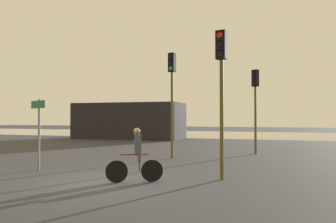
{
  "coord_description": "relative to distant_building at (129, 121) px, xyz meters",
  "views": [
    {
      "loc": [
        4.91,
        -8.84,
        1.93
      ],
      "look_at": [
        0.5,
        5.0,
        2.2
      ],
      "focal_mm": 35.0,
      "sensor_mm": 36.0,
      "label": 1
    }
  ],
  "objects": [
    {
      "name": "traffic_light_near_right",
      "position": [
        11.09,
        -17.47,
        1.59
      ],
      "size": [
        0.37,
        0.39,
        4.65
      ],
      "rotation": [
        0.0,
        0.0,
        2.9
      ],
      "color": "#4C4719",
      "rests_on": "ground"
    },
    {
      "name": "direction_sign_post",
      "position": [
        4.44,
        -17.71,
        0.07
      ],
      "size": [
        0.99,
        0.53,
        2.6
      ],
      "rotation": [
        0.0,
        0.0,
        2.67
      ],
      "color": "slate",
      "rests_on": "ground"
    },
    {
      "name": "ground_plane",
      "position": [
        7.68,
        -18.83,
        -1.63
      ],
      "size": [
        120.0,
        120.0,
        0.0
      ],
      "primitive_type": "plane",
      "color": "#333338"
    },
    {
      "name": "water_strip",
      "position": [
        7.68,
        10.0,
        -1.62
      ],
      "size": [
        80.0,
        16.0,
        0.01
      ],
      "primitive_type": "cube",
      "color": "#9E937F",
      "rests_on": "ground"
    },
    {
      "name": "distant_building",
      "position": [
        0.0,
        0.0,
        0.0
      ],
      "size": [
        9.89,
        4.0,
        3.25
      ],
      "primitive_type": "cube",
      "color": "black",
      "rests_on": "ground"
    },
    {
      "name": "cyclist",
      "position": [
        8.73,
        -18.63,
        -0.81
      ],
      "size": [
        1.56,
        0.8,
        1.62
      ],
      "rotation": [
        0.0,
        0.0,
        2.01
      ],
      "color": "black",
      "rests_on": "ground"
    },
    {
      "name": "traffic_light_far_right",
      "position": [
        11.74,
        -9.64,
        1.49
      ],
      "size": [
        0.4,
        0.42,
        4.49
      ],
      "rotation": [
        0.0,
        0.0,
        2.57
      ],
      "color": "#4C4719",
      "rests_on": "ground"
    },
    {
      "name": "traffic_light_center",
      "position": [
        8.06,
        -12.86,
        1.82
      ],
      "size": [
        0.37,
        0.39,
        5.0
      ],
      "rotation": [
        0.0,
        0.0,
        2.89
      ],
      "color": "#4C4719",
      "rests_on": "ground"
    }
  ]
}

